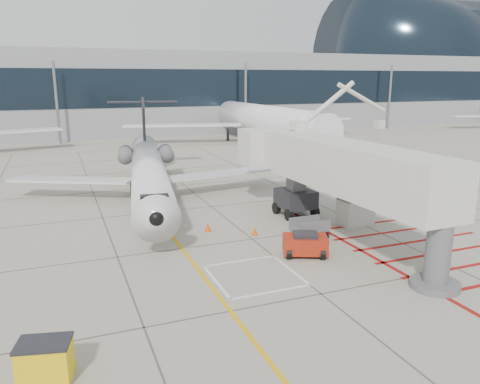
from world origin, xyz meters
name	(u,v)px	position (x,y,z in m)	size (l,w,h in m)	color
ground_plane	(282,263)	(0.00, 0.00, 0.00)	(260.00, 260.00, 0.00)	#9D9987
regional_jet	(149,159)	(-4.38, 13.01, 3.75)	(22.70, 28.62, 7.50)	silver
jet_bridge	(351,178)	(5.05, 1.36, 3.93)	(9.31, 19.66, 7.86)	silver
pushback_tug	(305,243)	(1.65, 0.46, 0.70)	(2.40, 1.50, 1.40)	#A3240F
spill_bin	(45,361)	(-11.51, -6.13, 0.70)	(1.61, 1.07, 1.39)	yellow
baggage_cart	(309,229)	(3.21, 2.70, 0.67)	(2.13, 1.35, 1.35)	#59595E
ground_power_unit	(356,211)	(7.59, 4.25, 0.90)	(2.27, 1.32, 1.79)	#BBB9B1
cone_nose	(208,227)	(-2.03, 6.44, 0.28)	(0.40, 0.40, 0.55)	#EA400C
cone_side	(255,231)	(0.46, 4.64, 0.26)	(0.37, 0.37, 0.52)	#DE4C0B
terminal_building	(166,92)	(10.00, 70.00, 7.00)	(180.00, 28.00, 14.00)	gray
terminal_glass_band	(185,88)	(10.00, 55.95, 8.00)	(180.00, 0.10, 6.00)	black
terminal_dome	(417,59)	(70.00, 70.00, 14.00)	(40.00, 28.00, 28.00)	black
bg_aircraft_c	(252,99)	(17.80, 46.00, 6.43)	(38.57, 42.85, 12.86)	silver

